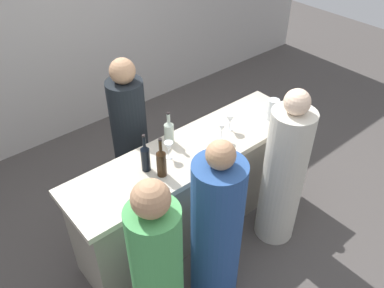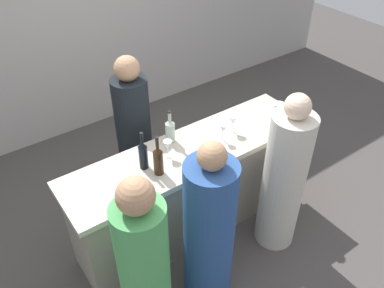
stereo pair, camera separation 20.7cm
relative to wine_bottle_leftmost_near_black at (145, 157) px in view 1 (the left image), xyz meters
name	(u,v)px [view 1 (the left image)]	position (x,y,z in m)	size (l,w,h in m)	color
ground_plane	(192,224)	(0.44, -0.03, -1.06)	(12.00, 12.00, 0.00)	#4C4744
back_wall	(62,19)	(0.44, 2.17, 0.34)	(8.00, 0.10, 2.80)	#BCB7B2
bar_counter	(192,189)	(0.44, -0.03, -0.59)	(2.23, 0.59, 0.93)	gray
wine_bottle_leftmost_near_black	(145,157)	(0.00, 0.00, 0.00)	(0.07, 0.07, 0.33)	black
wine_bottle_second_left_amber_brown	(161,162)	(0.06, -0.12, 0.00)	(0.07, 0.07, 0.34)	#331E0F
wine_bottle_center_clear_pale	(169,131)	(0.35, 0.16, -0.01)	(0.08, 0.08, 0.30)	#B7C6B2
wine_glass_near_left	(222,128)	(0.72, -0.08, -0.01)	(0.07, 0.07, 0.16)	white
wine_glass_near_center	(230,119)	(0.86, -0.03, -0.01)	(0.08, 0.08, 0.16)	white
wine_glass_near_right	(169,147)	(0.22, 0.00, -0.02)	(0.07, 0.07, 0.15)	white
water_pitcher	(273,109)	(1.28, -0.16, -0.03)	(0.10, 0.10, 0.20)	silver
person_left_guest	(158,276)	(-0.41, -0.70, -0.34)	(0.35, 0.35, 1.54)	#4CA559
person_center_guest	(283,175)	(0.98, -0.58, -0.35)	(0.38, 0.38, 1.53)	beige
person_right_guest	(216,231)	(0.14, -0.66, -0.37)	(0.47, 0.47, 1.52)	#284C8C
person_server_behind	(131,141)	(0.24, 0.62, -0.33)	(0.38, 0.38, 1.56)	black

